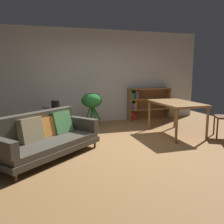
{
  "coord_description": "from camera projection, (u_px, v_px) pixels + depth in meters",
  "views": [
    {
      "loc": [
        -1.54,
        -4.3,
        1.52
      ],
      "look_at": [
        -0.1,
        0.41,
        0.67
      ],
      "focal_mm": 38.46,
      "sensor_mm": 36.0,
      "label": 1
    }
  ],
  "objects": [
    {
      "name": "potted_floor_plant",
      "position": [
        92.0,
        103.0,
        6.28
      ],
      "size": [
        0.54,
        0.58,
        0.95
      ],
      "color": "#9E9389",
      "rests_on": "ground_plane"
    },
    {
      "name": "desk_speaker",
      "position": [
        56.0,
        106.0,
        5.58
      ],
      "size": [
        0.19,
        0.19,
        0.29
      ],
      "color": "black",
      "rests_on": "media_console"
    },
    {
      "name": "bookshelf",
      "position": [
        146.0,
        104.0,
        7.53
      ],
      "size": [
        1.37,
        0.3,
        0.99
      ],
      "color": "olive",
      "rests_on": "ground_plane"
    },
    {
      "name": "back_wall_panel",
      "position": [
        92.0,
        77.0,
        7.07
      ],
      "size": [
        6.8,
        0.1,
        2.7
      ],
      "primitive_type": "cube",
      "color": "silver",
      "rests_on": "ground_plane"
    },
    {
      "name": "media_console",
      "position": [
        55.0,
        122.0,
        5.83
      ],
      "size": [
        0.41,
        1.19,
        0.56
      ],
      "color": "brown",
      "rests_on": "ground_plane"
    },
    {
      "name": "open_laptop",
      "position": [
        52.0,
        109.0,
        5.94
      ],
      "size": [
        0.41,
        0.28,
        0.09
      ],
      "color": "silver",
      "rests_on": "media_console"
    },
    {
      "name": "ground_plane",
      "position": [
        123.0,
        148.0,
        4.76
      ],
      "size": [
        8.16,
        8.16,
        0.0
      ],
      "primitive_type": "plane",
      "color": "#9E7042"
    },
    {
      "name": "fabric_couch",
      "position": [
        43.0,
        137.0,
        4.29
      ],
      "size": [
        2.06,
        1.92,
        0.77
      ],
      "color": "brown",
      "rests_on": "ground_plane"
    },
    {
      "name": "dining_table",
      "position": [
        176.0,
        105.0,
        5.69
      ],
      "size": [
        0.87,
        1.41,
        0.79
      ],
      "color": "olive",
      "rests_on": "ground_plane"
    }
  ]
}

